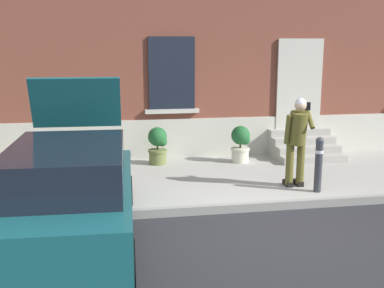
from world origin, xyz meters
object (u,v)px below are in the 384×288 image
hatchback_car_teal (70,192)px  planter_olive (158,145)px  planter_charcoal (72,149)px  person_on_phone (297,137)px  planter_cream (241,143)px  bollard_near_person (319,163)px

hatchback_car_teal → planter_olive: size_ratio=4.80×
planter_charcoal → planter_olive: 1.93m
hatchback_car_teal → planter_charcoal: hatchback_car_teal is taller
person_on_phone → planter_charcoal: (-4.35, 2.17, -0.54)m
person_on_phone → planter_olive: bearing=127.3°
planter_charcoal → planter_cream: (3.86, -0.03, 0.00)m
planter_charcoal → planter_cream: bearing=-0.5°
bollard_near_person → person_on_phone: bearing=130.1°
planter_charcoal → planter_olive: (1.93, 0.13, 0.00)m
planter_olive → planter_cream: (1.93, -0.16, 0.00)m
planter_charcoal → planter_cream: size_ratio=1.00×
hatchback_car_teal → planter_charcoal: (-0.25, 3.84, -0.19)m
bollard_near_person → planter_charcoal: (-4.65, 2.53, -0.11)m
person_on_phone → planter_charcoal: size_ratio=2.03×
person_on_phone → planter_olive: person_on_phone is taller
hatchback_car_teal → bollard_near_person: (4.40, 1.32, -0.09)m
bollard_near_person → hatchback_car_teal: bearing=-163.3°
hatchback_car_teal → planter_cream: hatchback_car_teal is taller
planter_olive → bollard_near_person: bearing=-44.3°
bollard_near_person → planter_cream: size_ratio=1.22×
hatchback_car_teal → person_on_phone: (4.10, 1.67, 0.35)m
planter_olive → planter_cream: bearing=-4.8°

